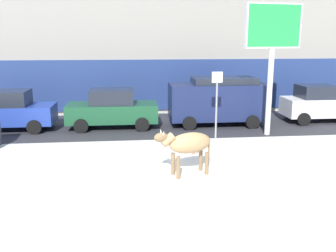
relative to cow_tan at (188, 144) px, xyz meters
The scene contains 11 objects.
ground_plane 1.33m from the cow_tan, 169.07° to the right, with size 120.00×120.00×0.00m, color white.
road_strip 7.15m from the cow_tan, 97.11° to the left, with size 60.00×5.60×0.01m, color #333338.
cow_tan is the anchor object (origin of this frame).
billboard 7.11m from the cow_tan, 47.23° to the left, with size 2.52×0.61×5.56m.
car_blue_sedan 9.88m from the cow_tan, 137.78° to the left, with size 4.21×1.99×1.84m.
car_darkgreen_sedan 7.12m from the cow_tan, 111.07° to the left, with size 4.21×1.99×1.84m.
car_navy_van 7.18m from the cow_tan, 69.52° to the left, with size 4.61×2.14×2.32m.
car_white_hatchback 10.40m from the cow_tan, 41.89° to the left, with size 3.51×1.93×1.86m.
pedestrian_near_billboard 10.70m from the cow_tan, 107.82° to the left, with size 0.36×0.24×1.73m.
pedestrian_by_cars 10.22m from the cow_tan, 94.76° to the left, with size 0.36×0.24×1.73m.
street_sign 4.56m from the cow_tan, 66.00° to the left, with size 0.44×0.08×2.82m.
Camera 1 is at (-0.90, -10.87, 4.17)m, focal length 40.51 mm.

